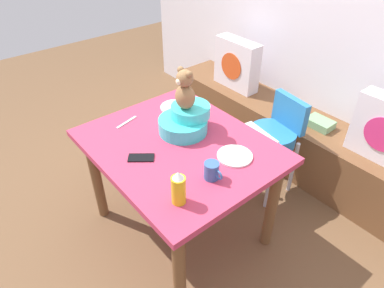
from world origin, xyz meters
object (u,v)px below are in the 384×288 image
coffee_mug (212,171)px  dinner_plate_far (235,156)px  infant_seat_teal (185,120)px  teddy_bear (185,90)px  dinner_plate_near (175,107)px  dining_table (179,159)px  ketchup_bottle (179,188)px  pillow_floral_left (237,64)px  cell_phone (141,158)px  book_stack (320,123)px  highchair (274,135)px

coffee_mug → dinner_plate_far: bearing=102.3°
infant_seat_teal → teddy_bear: size_ratio=1.32×
coffee_mug → dinner_plate_near: bearing=157.7°
coffee_mug → dinner_plate_near: (-0.69, 0.28, -0.04)m
dining_table → dinner_plate_far: dinner_plate_far is taller
infant_seat_teal → ketchup_bottle: 0.61m
dining_table → infant_seat_teal: size_ratio=3.37×
teddy_bear → pillow_floral_left: bearing=119.4°
infant_seat_teal → dining_table: bearing=-54.3°
infant_seat_teal → ketchup_bottle: ketchup_bottle is taller
coffee_mug → cell_phone: bearing=-152.1°
book_stack → coffee_mug: (0.13, -1.26, 0.30)m
dinner_plate_near → teddy_bear: bearing=-23.7°
dinner_plate_far → cell_phone: 0.52m
highchair → infant_seat_teal: (-0.20, -0.65, 0.29)m
dining_table → coffee_mug: bearing=-8.4°
dining_table → dinner_plate_far: (0.30, 0.17, 0.12)m
highchair → cell_phone: bearing=-97.6°
pillow_floral_left → coffee_mug: 1.61m
highchair → infant_seat_teal: 0.74m
book_stack → highchair: bearing=-102.9°
dining_table → highchair: highchair is taller
pillow_floral_left → coffee_mug: size_ratio=3.67×
teddy_bear → dinner_plate_far: (0.38, 0.05, -0.27)m
pillow_floral_left → dining_table: size_ratio=0.40×
coffee_mug → dinner_plate_far: size_ratio=0.60×
pillow_floral_left → book_stack: (0.90, 0.02, -0.19)m
infant_seat_teal → ketchup_bottle: (0.45, -0.40, 0.02)m
teddy_bear → dinner_plate_far: bearing=7.2°
dinner_plate_far → highchair: bearing=107.0°
pillow_floral_left → ketchup_bottle: (1.06, -1.47, 0.15)m
pillow_floral_left → dining_table: pillow_floral_left is taller
dining_table → dinner_plate_near: 0.43m
infant_seat_teal → teddy_bear: teddy_bear is taller
dinner_plate_near → infant_seat_teal: bearing=-23.6°
pillow_floral_left → infant_seat_teal: same height
highchair → ketchup_bottle: bearing=-76.3°
ketchup_bottle → cell_phone: size_ratio=1.28×
highchair → book_stack: bearing=77.1°
teddy_bear → coffee_mug: 0.51m
highchair → coffee_mug: coffee_mug is taller
pillow_floral_left → highchair: (0.80, -0.42, -0.16)m
teddy_bear → dinner_plate_far: teddy_bear is taller
dinner_plate_far → coffee_mug: bearing=-77.7°
dining_table → dinner_plate_near: (-0.34, 0.23, 0.12)m
book_stack → dinner_plate_near: dinner_plate_near is taller
dinner_plate_far → teddy_bear: bearing=-172.8°
dining_table → coffee_mug: (0.34, -0.05, 0.16)m
book_stack → dinner_plate_far: size_ratio=1.00×
dining_table → dinner_plate_near: dinner_plate_near is taller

